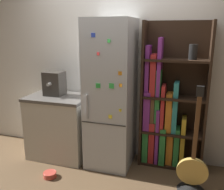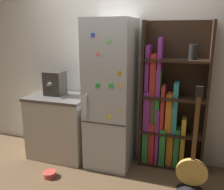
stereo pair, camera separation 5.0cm
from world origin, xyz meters
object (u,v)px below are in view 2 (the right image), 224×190
Objects in this scene: bookshelf at (167,110)px; guitar at (191,177)px; refrigerator at (111,95)px; espresso_machine at (55,83)px; pet_bowl at (50,174)px.

guitar is at bearing -55.48° from bookshelf.
refrigerator reaches higher than espresso_machine.
guitar is at bearing -17.51° from refrigerator.
refrigerator is at bearing 162.49° from guitar.
pet_bowl is at bearing -171.51° from guitar.
pet_bowl is (-1.67, -0.25, -0.14)m from guitar.
guitar is (1.89, -0.35, -0.88)m from espresso_machine.
refrigerator is 1.25m from pet_bowl.
guitar is (1.06, -0.34, -0.78)m from refrigerator.
espresso_machine is 1.98× the size of pet_bowl.
espresso_machine is (-1.53, -0.17, 0.29)m from bookshelf.
espresso_machine is 1.20m from pet_bowl.
espresso_machine is (-0.82, 0.02, 0.10)m from refrigerator.
bookshelf is 1.51× the size of guitar.
refrigerator reaches higher than pet_bowl.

